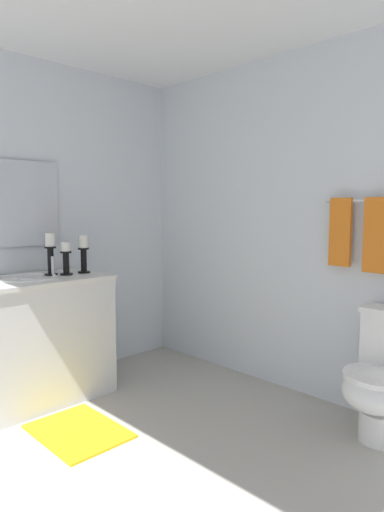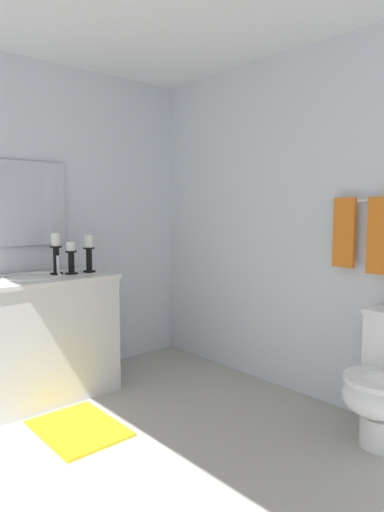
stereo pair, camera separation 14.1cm
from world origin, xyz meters
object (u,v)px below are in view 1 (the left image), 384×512
at_px(bath_mat, 78,431).
at_px(towel_near_vanity, 340,232).
at_px(mirror, 7,203).
at_px(toilet, 383,379).
at_px(candle_holder_mid, 50,253).
at_px(sink_basin, 28,284).
at_px(towel_bar, 379,200).
at_px(towel_center, 376,235).
at_px(candle_holder_tall, 84,253).
at_px(vanity_cabinet, 30,340).
at_px(candle_holder_short, 66,258).

bearing_deg(bath_mat, towel_near_vanity, 57.16).
xyz_separation_m(mirror, toilet, (2.22, 1.21, -1.01)).
bearing_deg(candle_holder_mid, mirror, -141.72).
relative_size(sink_basin, towel_bar, 0.57).
bearing_deg(toilet, bath_mat, -137.26).
relative_size(candle_holder_mid, towel_center, 0.65).
bearing_deg(toilet, candle_holder_mid, -152.65).
relative_size(candle_holder_tall, bath_mat, 0.47).
bearing_deg(vanity_cabinet, sink_basin, 90.00).
bearing_deg(sink_basin, towel_bar, 38.95).
relative_size(towel_bar, towel_center, 1.52).
distance_m(mirror, towel_center, 2.51).
xyz_separation_m(mirror, candle_holder_mid, (0.24, 0.19, -0.35)).
bearing_deg(sink_basin, bath_mat, -0.09).
distance_m(candle_holder_short, toilet, 2.22).
bearing_deg(vanity_cabinet, toilet, 32.06).
bearing_deg(sink_basin, candle_holder_tall, 87.16).
bearing_deg(mirror, bath_mat, 0.00).
relative_size(candle_holder_mid, towel_bar, 0.43).
height_order(towel_bar, bath_mat, towel_bar).
distance_m(towel_bar, bath_mat, 2.30).
xyz_separation_m(towel_bar, towel_near_vanity, (-0.24, -0.02, -0.20)).
bearing_deg(vanity_cabinet, mirror, 179.99).
bearing_deg(mirror, candle_holder_tall, 54.78).
height_order(mirror, towel_near_vanity, mirror).
bearing_deg(bath_mat, toilet, 42.74).
bearing_deg(towel_center, candle_holder_tall, -150.53).
height_order(toilet, bath_mat, toilet).
bearing_deg(mirror, towel_center, 34.60).
bearing_deg(towel_bar, candle_holder_tall, -150.08).
bearing_deg(candle_holder_short, mirror, -138.05).
relative_size(sink_basin, candle_holder_tall, 1.43).
bearing_deg(candle_holder_tall, mirror, -125.22).
bearing_deg(toilet, sink_basin, -147.96).
height_order(towel_bar, towel_near_vanity, towel_near_vanity).
relative_size(candle_holder_tall, towel_bar, 0.40).
height_order(mirror, candle_holder_short, mirror).
bearing_deg(bath_mat, towel_center, 50.94).
xyz_separation_m(candle_holder_tall, towel_bar, (1.76, 1.01, 0.38)).
relative_size(sink_basin, towel_center, 0.86).
distance_m(mirror, candle_holder_mid, 0.47).
bearing_deg(towel_near_vanity, vanity_cabinet, -137.36).
bearing_deg(towel_bar, toilet, -53.77).
bearing_deg(candle_holder_tall, towel_near_vanity, 33.14).
distance_m(mirror, candle_holder_tall, 0.64).
xyz_separation_m(candle_holder_tall, candle_holder_mid, (-0.06, -0.23, 0.01)).
bearing_deg(towel_center, candle_holder_mid, -145.92).
relative_size(mirror, toilet, 1.03).
height_order(candle_holder_mid, towel_near_vanity, towel_near_vanity).
bearing_deg(towel_center, towel_bar, 90.00).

